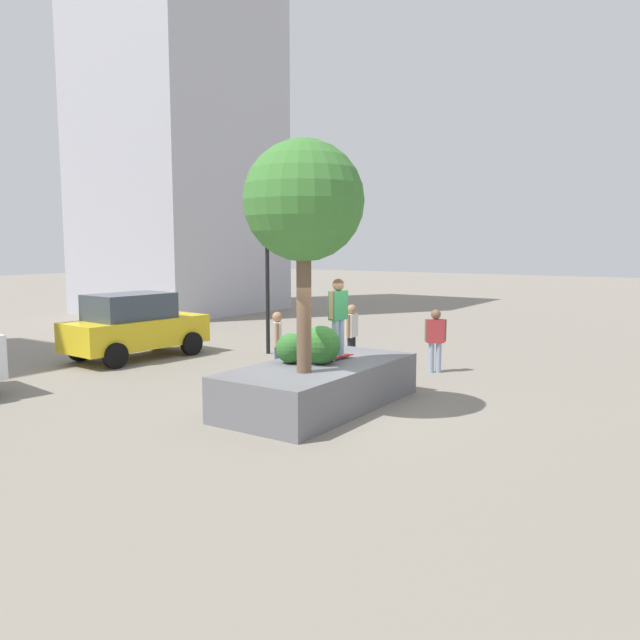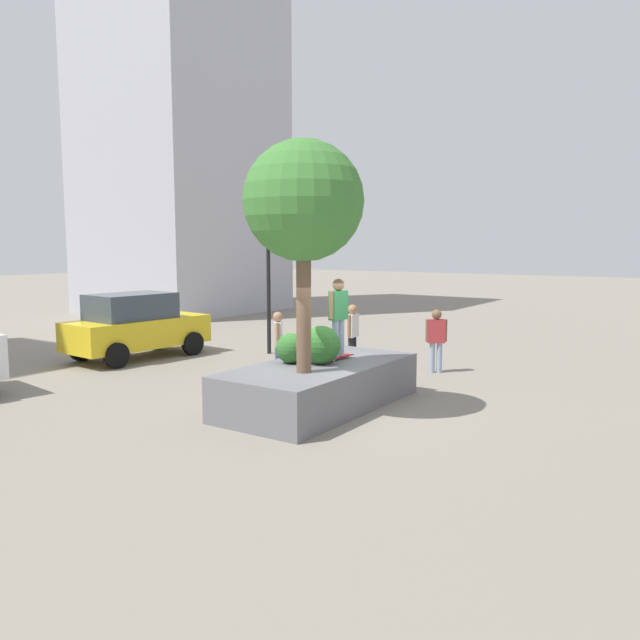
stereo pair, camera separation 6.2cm
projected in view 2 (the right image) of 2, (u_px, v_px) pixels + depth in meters
The scene contains 13 objects.
ground_plane at pixel (329, 410), 12.56m from camera, with size 120.00×120.00×0.00m, color gray.
planter_ledge at pixel (320, 385), 12.76m from camera, with size 4.54×2.16×0.88m, color slate.
plaza_tree at pixel (303, 203), 11.51m from camera, with size 2.24×2.24×4.33m.
boxwood_shrub at pixel (291, 348), 12.76m from camera, with size 0.62×0.62×0.62m, color #2D6628.
hedge_clump at pixel (321, 345), 12.66m from camera, with size 0.78×0.78×0.78m, color #2D6628.
skateboard at pixel (338, 357), 13.19m from camera, with size 0.82×0.31×0.07m.
skateboarder at pixel (338, 312), 13.07m from camera, with size 0.55×0.25×1.63m.
taxi_cab at pixel (136, 325), 18.17m from camera, with size 4.21×2.17×1.90m.
traffic_light_corner at pixel (268, 260), 18.76m from camera, with size 0.37×0.37×4.12m.
passerby_with_bag at pixel (436, 336), 16.11m from camera, with size 0.40×0.48×1.64m.
bystander_watching at pixel (352, 331), 17.04m from camera, with size 0.57×0.26×1.68m.
pedestrian_crossing at pixel (278, 339), 15.60m from camera, with size 0.48×0.40×1.64m.
brick_midrise at pixel (180, 96), 30.40m from camera, with size 8.09×7.52×20.94m, color #B2B2BC.
Camera 2 is at (-10.25, -6.72, 3.28)m, focal length 35.15 mm.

